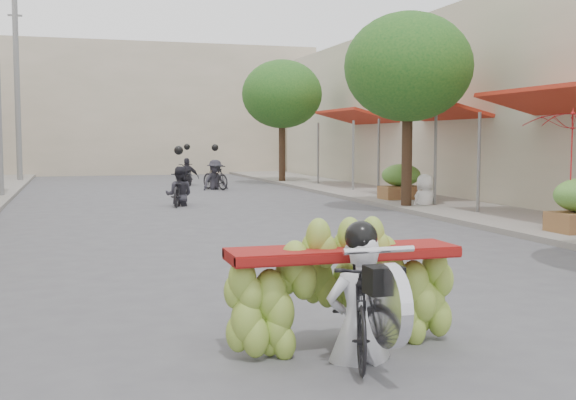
# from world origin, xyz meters

# --- Properties ---
(sidewalk_right) EXTENTS (4.00, 60.00, 0.12)m
(sidewalk_right) POSITION_xyz_m (7.00, 15.00, 0.06)
(sidewalk_right) COLOR gray
(sidewalk_right) RESTS_ON ground
(far_building) EXTENTS (20.00, 6.00, 7.00)m
(far_building) POSITION_xyz_m (0.00, 38.00, 3.50)
(far_building) COLOR #BDAE95
(far_building) RESTS_ON ground
(utility_pole_back) EXTENTS (0.60, 0.24, 8.00)m
(utility_pole_back) POSITION_xyz_m (-5.40, 30.00, 4.03)
(utility_pole_back) COLOR slate
(utility_pole_back) RESTS_ON ground
(street_tree_mid) EXTENTS (3.40, 3.40, 5.25)m
(street_tree_mid) POSITION_xyz_m (5.40, 14.00, 3.78)
(street_tree_mid) COLOR #3A2719
(street_tree_mid) RESTS_ON ground
(street_tree_far) EXTENTS (3.40, 3.40, 5.25)m
(street_tree_far) POSITION_xyz_m (5.40, 26.00, 3.78)
(street_tree_far) COLOR #3A2719
(street_tree_far) RESTS_ON ground
(produce_crate_far) EXTENTS (1.20, 0.88, 1.16)m
(produce_crate_far) POSITION_xyz_m (6.20, 16.00, 0.71)
(produce_crate_far) COLOR brown
(produce_crate_far) RESTS_ON ground
(banana_motorbike) EXTENTS (2.20, 1.78, 2.02)m
(banana_motorbike) POSITION_xyz_m (-0.84, 2.25, 0.69)
(banana_motorbike) COLOR black
(banana_motorbike) RESTS_ON ground
(market_umbrella) EXTENTS (2.17, 2.17, 1.79)m
(market_umbrella) POSITION_xyz_m (5.94, 7.99, 2.49)
(market_umbrella) COLOR #AF1719
(market_umbrella) RESTS_ON ground
(pedestrian) EXTENTS (0.88, 0.60, 1.67)m
(pedestrian) POSITION_xyz_m (6.04, 14.15, 0.95)
(pedestrian) COLOR white
(pedestrian) RESTS_ON ground
(bg_motorbike_a) EXTENTS (1.05, 1.71, 1.95)m
(bg_motorbike_a) POSITION_xyz_m (-0.28, 16.93, 0.74)
(bg_motorbike_a) COLOR black
(bg_motorbike_a) RESTS_ON ground
(bg_motorbike_b) EXTENTS (1.19, 1.67, 1.95)m
(bg_motorbike_b) POSITION_xyz_m (1.95, 23.10, 0.86)
(bg_motorbike_b) COLOR black
(bg_motorbike_b) RESTS_ON ground
(bg_motorbike_c) EXTENTS (0.98, 1.55, 1.95)m
(bg_motorbike_c) POSITION_xyz_m (1.35, 26.06, 0.81)
(bg_motorbike_c) COLOR black
(bg_motorbike_c) RESTS_ON ground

